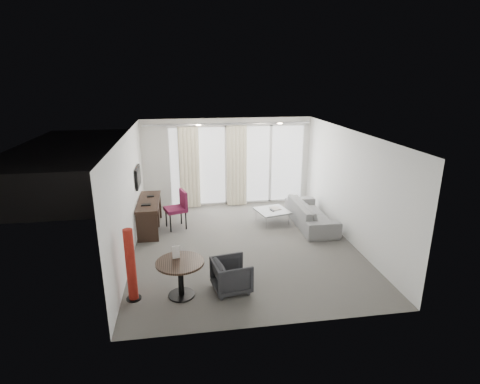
{
  "coord_description": "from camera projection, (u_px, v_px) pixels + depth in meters",
  "views": [
    {
      "loc": [
        -1.31,
        -7.87,
        3.79
      ],
      "look_at": [
        0.0,
        0.6,
        1.1
      ],
      "focal_mm": 28.0,
      "sensor_mm": 36.0,
      "label": 1
    }
  ],
  "objects": [
    {
      "name": "curtain_track",
      "position": [
        228.0,
        124.0,
        10.67
      ],
      "size": [
        4.8,
        0.04,
        0.04
      ],
      "primitive_type": null,
      "color": "#B2B2B7",
      "rests_on": "ceiling"
    },
    {
      "name": "balustrade",
      "position": [
        226.0,
        165.0,
        14.25
      ],
      "size": [
        5.5,
        0.06,
        1.05
      ],
      "primitive_type": null,
      "color": "#B2B2B7",
      "rests_on": "terrace_slab"
    },
    {
      "name": "downlight_b",
      "position": [
        280.0,
        123.0,
        9.65
      ],
      "size": [
        0.12,
        0.12,
        0.02
      ],
      "primitive_type": "cylinder",
      "color": "#FFE0B2",
      "rests_on": "ceiling"
    },
    {
      "name": "ceiling",
      "position": [
        244.0,
        133.0,
        7.97
      ],
      "size": [
        5.0,
        6.0,
        0.0
      ],
      "primitive_type": "cube",
      "color": "white",
      "rests_on": "ground"
    },
    {
      "name": "wall_left",
      "position": [
        129.0,
        197.0,
        7.99
      ],
      "size": [
        0.0,
        6.0,
        2.6
      ],
      "primitive_type": "cube",
      "color": "silver",
      "rests_on": "ground"
    },
    {
      "name": "rattan_chair_a",
      "position": [
        258.0,
        177.0,
        12.89
      ],
      "size": [
        0.63,
        0.63,
        0.82
      ],
      "primitive_type": null,
      "rotation": [
        0.0,
        0.0,
        -0.14
      ],
      "color": "brown",
      "rests_on": "terrace_slab"
    },
    {
      "name": "sofa",
      "position": [
        311.0,
        214.0,
        9.81
      ],
      "size": [
        0.83,
        2.13,
        0.62
      ],
      "primitive_type": "imported",
      "rotation": [
        0.0,
        0.0,
        1.57
      ],
      "color": "slate",
      "rests_on": "floor"
    },
    {
      "name": "window_panel",
      "position": [
        238.0,
        165.0,
        11.24
      ],
      "size": [
        4.0,
        0.02,
        2.38
      ],
      "primitive_type": null,
      "color": "white",
      "rests_on": "ground"
    },
    {
      "name": "tv",
      "position": [
        138.0,
        177.0,
        9.35
      ],
      "size": [
        0.05,
        0.8,
        0.5
      ],
      "primitive_type": null,
      "color": "black",
      "rests_on": "wall_left"
    },
    {
      "name": "coffee_table",
      "position": [
        272.0,
        216.0,
        9.99
      ],
      "size": [
        0.94,
        0.94,
        0.35
      ],
      "primitive_type": null,
      "rotation": [
        0.0,
        0.0,
        0.23
      ],
      "color": "gray",
      "rests_on": "floor"
    },
    {
      "name": "red_lamp",
      "position": [
        131.0,
        265.0,
        6.42
      ],
      "size": [
        0.34,
        0.34,
        1.33
      ],
      "primitive_type": "cylinder",
      "rotation": [
        0.0,
        0.0,
        -0.36
      ],
      "color": "maroon",
      "rests_on": "floor"
    },
    {
      "name": "rattan_table",
      "position": [
        276.0,
        180.0,
        13.15
      ],
      "size": [
        0.71,
        0.71,
        0.53
      ],
      "primitive_type": null,
      "rotation": [
        0.0,
        0.0,
        -0.43
      ],
      "color": "brown",
      "rests_on": "terrace_slab"
    },
    {
      "name": "round_table",
      "position": [
        181.0,
        279.0,
        6.62
      ],
      "size": [
        0.98,
        0.98,
        0.68
      ],
      "primitive_type": null,
      "rotation": [
        0.0,
        0.0,
        -0.18
      ],
      "color": "black",
      "rests_on": "floor"
    },
    {
      "name": "curtain_left",
      "position": [
        189.0,
        168.0,
        10.88
      ],
      "size": [
        0.6,
        0.2,
        2.38
      ],
      "primitive_type": null,
      "color": "#F1E5C0",
      "rests_on": "ground"
    },
    {
      "name": "tub_armchair",
      "position": [
        232.0,
        275.0,
        6.81
      ],
      "size": [
        0.76,
        0.74,
        0.6
      ],
      "primitive_type": "imported",
      "rotation": [
        0.0,
        0.0,
        1.74
      ],
      "color": "#242427",
      "rests_on": "floor"
    },
    {
      "name": "wall_right",
      "position": [
        350.0,
        187.0,
        8.72
      ],
      "size": [
        0.0,
        6.0,
        2.6
      ],
      "primitive_type": "cube",
      "color": "silver",
      "rests_on": "ground"
    },
    {
      "name": "curtain_right",
      "position": [
        237.0,
        166.0,
        11.08
      ],
      "size": [
        0.6,
        0.2,
        2.38
      ],
      "primitive_type": null,
      "color": "#F1E5C0",
      "rests_on": "ground"
    },
    {
      "name": "wall_front",
      "position": [
        277.0,
        251.0,
        5.53
      ],
      "size": [
        5.0,
        0.0,
        2.6
      ],
      "primitive_type": "cube",
      "color": "silver",
      "rests_on": "ground"
    },
    {
      "name": "rattan_chair_b",
      "position": [
        286.0,
        174.0,
        13.35
      ],
      "size": [
        0.56,
        0.56,
        0.8
      ],
      "primitive_type": null,
      "rotation": [
        0.0,
        0.0,
        -0.02
      ],
      "color": "brown",
      "rests_on": "terrace_slab"
    },
    {
      "name": "remote",
      "position": [
        272.0,
        210.0,
        9.9
      ],
      "size": [
        0.09,
        0.16,
        0.02
      ],
      "primitive_type": null,
      "rotation": [
        0.0,
        0.0,
        0.29
      ],
      "color": "black",
      "rests_on": "coffee_table"
    },
    {
      "name": "desk",
      "position": [
        150.0,
        215.0,
        9.49
      ],
      "size": [
        0.52,
        1.66,
        0.78
      ],
      "primitive_type": null,
      "color": "black",
      "rests_on": "floor"
    },
    {
      "name": "desk_chair",
      "position": [
        175.0,
        210.0,
        9.55
      ],
      "size": [
        0.66,
        0.64,
        0.99
      ],
      "primitive_type": null,
      "rotation": [
        0.0,
        0.0,
        0.3
      ],
      "color": "maroon",
      "rests_on": "floor"
    },
    {
      "name": "downlight_a",
      "position": [
        198.0,
        125.0,
        9.35
      ],
      "size": [
        0.12,
        0.12,
        0.02
      ],
      "primitive_type": "cylinder",
      "color": "#FFE0B2",
      "rests_on": "ceiling"
    },
    {
      "name": "window_frame",
      "position": [
        238.0,
        165.0,
        11.23
      ],
      "size": [
        4.1,
        0.06,
        2.44
      ],
      "primitive_type": null,
      "color": "white",
      "rests_on": "ground"
    },
    {
      "name": "magazine",
      "position": [
        275.0,
        208.0,
        10.05
      ],
      "size": [
        0.33,
        0.37,
        0.02
      ],
      "primitive_type": null,
      "rotation": [
        0.0,
        0.0,
        0.31
      ],
      "color": "gray",
      "rests_on": "coffee_table"
    },
    {
      "name": "menu_card",
      "position": [
        176.0,
        256.0,
        6.62
      ],
      "size": [
        0.13,
        0.04,
        0.24
      ],
      "primitive_type": null,
      "rotation": [
        0.0,
        0.0,
        0.11
      ],
      "color": "white",
      "rests_on": "round_table"
    },
    {
      "name": "floor",
      "position": [
        244.0,
        244.0,
        8.74
      ],
      "size": [
        5.0,
        6.0,
        0.0
      ],
      "primitive_type": "cube",
      "color": "#55524D",
      "rests_on": "ground"
    },
    {
      "name": "terrace_slab",
      "position": [
        231.0,
        190.0,
        13.05
      ],
      "size": [
        5.6,
        3.0,
        0.12
      ],
      "primitive_type": "cube",
      "color": "#4D4D50",
      "rests_on": "ground"
    }
  ]
}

